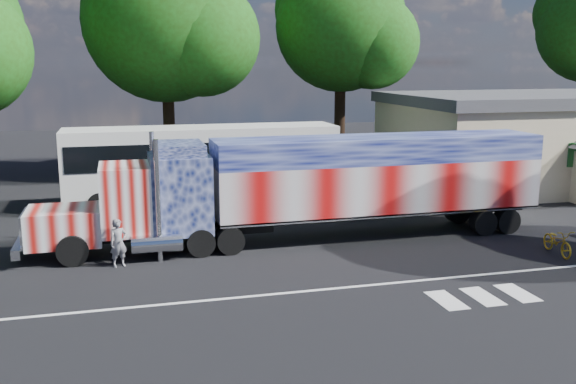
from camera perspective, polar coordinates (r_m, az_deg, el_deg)
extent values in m
plane|color=black|center=(22.99, 1.93, -6.09)|extent=(100.00, 100.00, 0.00)
cube|color=silver|center=(20.28, 4.40, -8.53)|extent=(30.00, 0.15, 0.01)
cube|color=silver|center=(19.83, 13.91, -9.31)|extent=(0.70, 1.60, 0.01)
cube|color=silver|center=(20.42, 16.90, -8.87)|extent=(0.70, 1.60, 0.01)
cube|color=silver|center=(21.05, 19.72, -8.43)|extent=(0.70, 1.60, 0.01)
cube|color=black|center=(24.39, -11.76, -3.60)|extent=(8.87, 0.99, 0.30)
cube|color=#D2807D|center=(24.33, -19.25, -2.85)|extent=(2.56, 2.17, 1.28)
cube|color=silver|center=(24.48, -22.35, -2.99)|extent=(0.12, 1.87, 1.14)
cube|color=silver|center=(24.67, -22.70, -4.45)|extent=(0.30, 2.46, 0.35)
cube|color=#D2807D|center=(24.05, -14.24, -0.55)|extent=(1.77, 2.46, 2.46)
cube|color=black|center=(23.98, -16.29, 0.39)|extent=(0.06, 2.07, 0.89)
cube|color=#4A5486|center=(24.12, -9.57, -0.08)|extent=(2.17, 2.46, 2.86)
cube|color=#4A5486|center=(23.86, -9.70, 3.75)|extent=(1.77, 2.37, 0.49)
cylinder|color=silver|center=(25.34, -11.85, 0.38)|extent=(0.20, 0.20, 4.34)
cylinder|color=silver|center=(22.79, -11.48, -0.83)|extent=(0.20, 0.20, 4.34)
cylinder|color=silver|center=(25.64, -11.92, -2.99)|extent=(1.77, 0.65, 0.65)
cylinder|color=silver|center=(23.17, -11.58, -4.52)|extent=(1.77, 0.65, 0.65)
cylinder|color=black|center=(23.43, -18.61, -4.97)|extent=(1.08, 0.34, 1.08)
cylinder|color=black|center=(25.51, -18.32, -3.63)|extent=(1.08, 0.34, 1.08)
cylinder|color=black|center=(23.57, -7.76, -4.44)|extent=(1.02, 0.54, 1.02)
cylinder|color=black|center=(25.56, -8.35, -3.20)|extent=(1.02, 0.54, 1.02)
cylinder|color=black|center=(23.72, -5.16, -4.28)|extent=(1.02, 0.54, 1.02)
cylinder|color=black|center=(25.69, -5.94, -3.06)|extent=(1.02, 0.54, 1.02)
cube|color=black|center=(26.28, 7.90, -1.83)|extent=(12.81, 1.08, 0.30)
cube|color=#D16F6F|center=(26.04, 7.97, 0.59)|extent=(13.21, 2.56, 1.97)
cube|color=#485297|center=(25.81, 8.06, 3.82)|extent=(13.21, 2.56, 0.99)
cube|color=silver|center=(26.24, 7.91, -1.52)|extent=(13.21, 2.56, 0.12)
cube|color=silver|center=(29.15, 20.10, 2.14)|extent=(0.04, 2.46, 2.86)
cylinder|color=black|center=(27.40, 16.94, -2.59)|extent=(1.02, 0.54, 1.02)
cylinder|color=black|center=(29.12, 14.81, -1.66)|extent=(1.02, 0.54, 1.02)
cylinder|color=black|center=(27.97, 18.83, -2.43)|extent=(1.02, 0.54, 1.02)
cylinder|color=black|center=(29.67, 16.64, -1.52)|extent=(1.02, 0.54, 1.02)
cube|color=white|center=(31.85, -7.56, 2.31)|extent=(13.20, 2.86, 3.85)
cube|color=black|center=(31.75, -7.59, 3.59)|extent=(12.76, 2.93, 1.21)
cube|color=black|center=(32.10, -7.49, -0.21)|extent=(13.20, 2.86, 0.27)
cube|color=black|center=(31.69, -19.49, 2.01)|extent=(0.07, 2.53, 1.54)
cylinder|color=black|center=(30.52, -16.40, -1.08)|extent=(1.10, 0.33, 1.10)
cylinder|color=black|center=(33.21, -16.30, -0.08)|extent=(1.10, 0.33, 1.10)
cylinder|color=black|center=(31.35, -1.18, -0.29)|extent=(1.10, 0.33, 1.10)
cylinder|color=black|center=(33.98, -2.28, 0.62)|extent=(1.10, 0.33, 1.10)
cylinder|color=black|center=(31.60, 0.57, -0.19)|extent=(1.10, 0.33, 1.10)
cylinder|color=black|center=(34.20, -0.66, 0.70)|extent=(1.10, 0.33, 1.10)
cube|color=#1E5926|center=(32.91, 19.26, 2.90)|extent=(1.60, 0.08, 1.20)
imported|color=slate|center=(22.82, -14.84, -4.40)|extent=(0.71, 0.58, 1.68)
imported|color=gold|center=(25.53, 22.84, -4.07)|extent=(0.88, 1.92, 0.97)
sphere|color=#1B5313|center=(52.39, 23.71, 14.32)|extent=(5.06, 5.06, 5.06)
cylinder|color=black|center=(39.94, -10.55, 6.70)|extent=(0.70, 0.70, 7.51)
sphere|color=#1B5313|center=(39.89, -10.85, 14.79)|extent=(9.70, 9.70, 9.70)
sphere|color=#1B5313|center=(38.59, -7.68, 13.41)|extent=(6.79, 6.79, 6.79)
sphere|color=#1B5313|center=(41.34, -13.16, 16.07)|extent=(6.31, 6.31, 6.31)
cylinder|color=black|center=(42.31, 4.62, 7.02)|extent=(0.70, 0.70, 7.37)
sphere|color=#1B5313|center=(42.25, 4.75, 14.51)|extent=(8.36, 8.36, 8.36)
sphere|color=#1B5313|center=(41.63, 7.54, 13.05)|extent=(5.85, 5.85, 5.85)
sphere|color=#1B5313|center=(43.12, 2.56, 15.88)|extent=(5.43, 5.43, 5.43)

